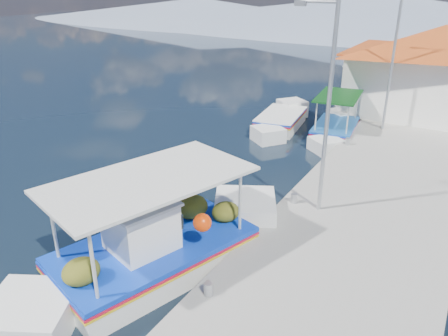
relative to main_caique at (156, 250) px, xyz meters
The scene contains 10 objects.
ground 2.93m from the main_caique, 128.00° to the left, with size 160.00×160.00×0.00m, color black.
quay 9.24m from the main_caique, 63.45° to the left, with size 5.00×44.00×0.50m, color gray.
bollards 7.79m from the main_caique, 74.89° to the left, with size 0.20×17.20×0.30m.
main_caique is the anchor object (origin of this frame).
caique_green_canopy 12.55m from the main_caique, 86.04° to the left, with size 2.20×5.92×2.23m.
caique_blue_hull 12.68m from the main_caique, 98.71° to the left, with size 2.40×6.22×1.12m.
caique_far 20.39m from the main_caique, 87.98° to the left, with size 3.48×6.62×2.45m.
harbor_building 17.96m from the main_caique, 75.62° to the left, with size 10.49×10.49×4.40m.
lamp_post_near 6.05m from the main_caique, 57.31° to the left, with size 1.21×0.14×6.00m.
lamp_post_far 13.94m from the main_caique, 78.34° to the left, with size 1.21×0.14×6.00m.
Camera 1 is at (7.98, -9.51, 6.84)m, focal length 35.07 mm.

